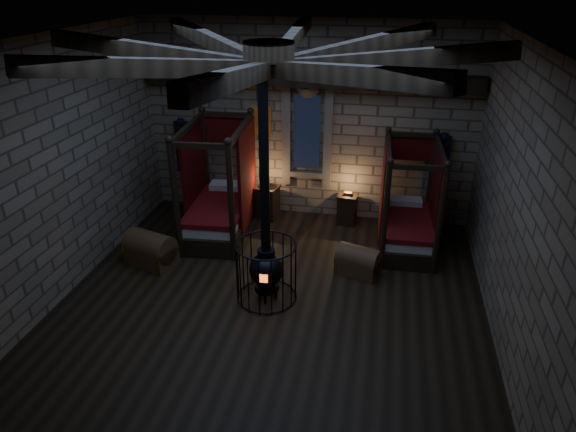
% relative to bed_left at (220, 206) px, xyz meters
% --- Properties ---
extents(room, '(7.02, 7.02, 4.29)m').
position_rel_bed_left_xyz_m(room, '(1.63, -2.15, 3.17)').
color(room, black).
rests_on(room, ground).
extents(bed_left, '(1.33, 2.29, 2.31)m').
position_rel_bed_left_xyz_m(bed_left, '(0.00, 0.00, 0.00)').
color(bed_left, black).
rests_on(bed_left, ground).
extents(bed_right, '(1.12, 2.03, 2.08)m').
position_rel_bed_left_xyz_m(bed_right, '(3.82, 0.15, -0.06)').
color(bed_right, black).
rests_on(bed_right, ground).
extents(trunk_left, '(1.03, 0.81, 0.66)m').
position_rel_bed_left_xyz_m(trunk_left, '(-0.88, -1.54, -0.28)').
color(trunk_left, brown).
rests_on(trunk_left, ground).
extents(trunk_right, '(0.87, 0.70, 0.56)m').
position_rel_bed_left_xyz_m(trunk_right, '(2.98, -1.14, -0.33)').
color(trunk_right, brown).
rests_on(trunk_right, ground).
extents(nightstand_left, '(0.55, 0.53, 0.92)m').
position_rel_bed_left_xyz_m(nightstand_left, '(0.83, 0.81, -0.19)').
color(nightstand_left, black).
rests_on(nightstand_left, ground).
extents(nightstand_right, '(0.46, 0.45, 0.73)m').
position_rel_bed_left_xyz_m(nightstand_right, '(2.59, 0.88, -0.23)').
color(nightstand_right, black).
rests_on(nightstand_right, ground).
extents(stove, '(1.02, 1.02, 4.05)m').
position_rel_bed_left_xyz_m(stove, '(1.52, -2.22, 0.05)').
color(stove, black).
rests_on(stove, ground).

